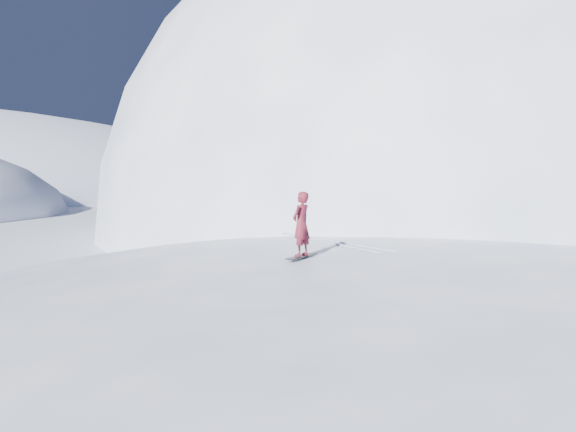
# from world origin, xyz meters

# --- Properties ---
(ground) EXTENTS (400.00, 400.00, 0.00)m
(ground) POSITION_xyz_m (0.00, 0.00, 0.00)
(ground) COLOR white
(ground) RESTS_ON ground
(near_ridge) EXTENTS (36.00, 28.00, 4.80)m
(near_ridge) POSITION_xyz_m (1.00, 3.00, 0.00)
(near_ridge) COLOR white
(near_ridge) RESTS_ON ground
(summit_peak) EXTENTS (60.00, 56.00, 56.00)m
(summit_peak) POSITION_xyz_m (22.00, 26.00, 0.00)
(summit_peak) COLOR white
(summit_peak) RESTS_ON ground
(peak_shoulder) EXTENTS (28.00, 24.00, 18.00)m
(peak_shoulder) POSITION_xyz_m (10.00, 20.00, 0.00)
(peak_shoulder) COLOR white
(peak_shoulder) RESTS_ON ground
(wind_bumps) EXTENTS (16.00, 14.40, 1.00)m
(wind_bumps) POSITION_xyz_m (-0.56, 2.12, 0.00)
(wind_bumps) COLOR white
(wind_bumps) RESTS_ON ground
(snowboard) EXTENTS (1.26, 0.94, 0.02)m
(snowboard) POSITION_xyz_m (-3.04, 2.33, 2.41)
(snowboard) COLOR black
(snowboard) RESTS_ON near_ridge
(snowboarder) EXTENTS (0.81, 0.74, 1.85)m
(snowboarder) POSITION_xyz_m (-3.04, 2.33, 3.35)
(snowboarder) COLOR maroon
(snowboarder) RESTS_ON snowboard
(board_tracks) EXTENTS (1.56, 5.94, 0.04)m
(board_tracks) POSITION_xyz_m (-0.80, 4.97, 2.42)
(board_tracks) COLOR silver
(board_tracks) RESTS_ON ground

